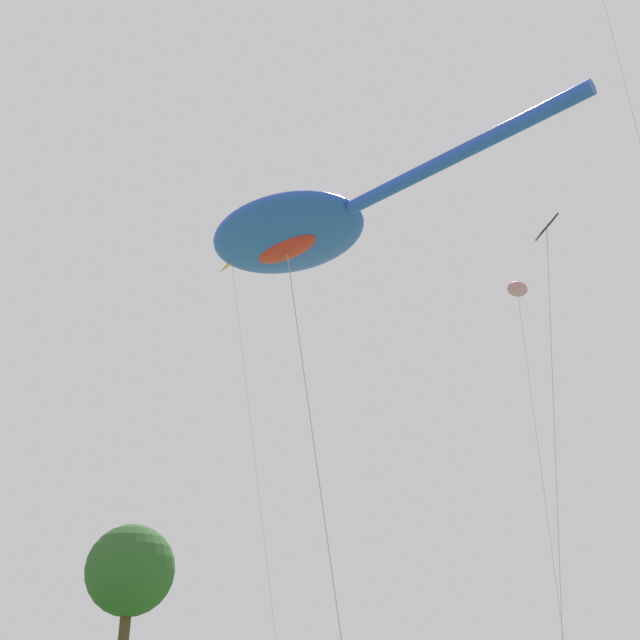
% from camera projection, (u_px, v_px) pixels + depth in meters
% --- Properties ---
extents(big_show_kite, '(4.52, 11.12, 12.63)m').
position_uv_depth(big_show_kite, '(293.00, 233.00, 20.36)').
color(big_show_kite, blue).
rests_on(big_show_kite, ground).
extents(small_kite_tiny_distant, '(1.64, 3.06, 12.87)m').
position_uv_depth(small_kite_tiny_distant, '(548.00, 256.00, 20.60)').
color(small_kite_tiny_distant, black).
rests_on(small_kite_tiny_distant, ground).
extents(small_kite_bird_shape, '(2.32, 3.78, 21.84)m').
position_uv_depth(small_kite_bird_shape, '(234.00, 278.00, 40.39)').
color(small_kite_bird_shape, orange).
rests_on(small_kite_bird_shape, ground).
extents(small_kite_triangle_green, '(1.92, 1.51, 13.67)m').
position_uv_depth(small_kite_triangle_green, '(518.00, 292.00, 26.42)').
color(small_kite_triangle_green, pink).
rests_on(small_kite_triangle_green, ground).
extents(tree_shrub_far, '(7.52, 7.52, 12.72)m').
position_uv_depth(tree_shrub_far, '(130.00, 571.00, 64.12)').
color(tree_shrub_far, '#513823').
rests_on(tree_shrub_far, ground).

